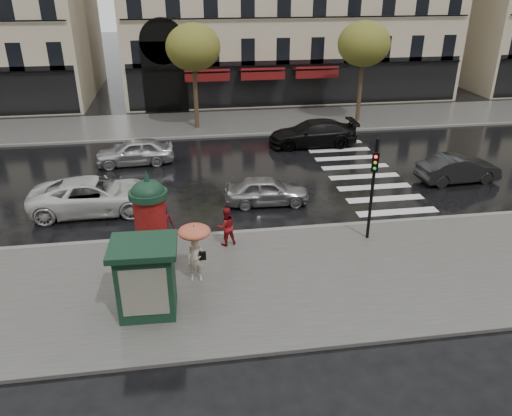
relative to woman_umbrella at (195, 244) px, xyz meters
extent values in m
plane|color=black|center=(2.81, 0.14, -1.47)|extent=(160.00, 160.00, 0.00)
cube|color=#474744|center=(2.81, -0.36, -1.41)|extent=(90.00, 7.00, 0.12)
cube|color=#474744|center=(2.81, 19.14, -1.41)|extent=(90.00, 6.00, 0.12)
cube|color=slate|center=(2.81, 3.14, -1.40)|extent=(90.00, 0.25, 0.14)
cube|color=slate|center=(2.81, 16.14, -1.40)|extent=(90.00, 0.25, 0.14)
cube|color=silver|center=(8.81, 9.74, -1.47)|extent=(3.60, 11.75, 0.01)
cylinder|color=#38281C|center=(0.81, 18.14, 1.13)|extent=(0.28, 0.28, 5.20)
ellipsoid|color=#4E6820|center=(0.81, 18.14, 3.73)|extent=(3.40, 3.40, 2.89)
cylinder|color=#38281C|center=(11.81, 18.14, 1.13)|extent=(0.28, 0.28, 5.20)
ellipsoid|color=#4E6820|center=(11.81, 18.14, 3.73)|extent=(3.40, 3.40, 2.89)
imported|color=beige|center=(0.00, 0.00, -0.58)|extent=(0.59, 0.41, 1.54)
cylinder|color=black|center=(0.00, 0.00, -0.07)|extent=(0.02, 0.02, 0.97)
ellipsoid|color=red|center=(0.00, 0.00, 0.44)|extent=(1.07, 1.07, 0.37)
cone|color=black|center=(0.00, 0.00, 0.66)|extent=(0.04, 0.04, 0.08)
cube|color=black|center=(0.22, -0.06, -0.43)|extent=(0.23, 0.10, 0.29)
imported|color=maroon|center=(1.20, 2.21, -0.60)|extent=(0.86, 0.75, 1.51)
imported|color=#4B0F17|center=(-1.09, 2.54, -0.49)|extent=(0.92, 0.68, 1.73)
cylinder|color=#133121|center=(-1.43, 1.36, -1.22)|extent=(1.25, 1.25, 0.27)
cylinder|color=maroon|center=(-1.43, 1.36, 0.04)|extent=(1.07, 1.07, 2.24)
cylinder|color=#133121|center=(-1.43, 1.36, 1.25)|extent=(1.29, 1.29, 0.22)
ellipsoid|color=#133121|center=(-1.43, 1.36, 1.34)|extent=(1.11, 1.11, 0.78)
cone|color=#133121|center=(-1.43, 1.36, 1.92)|extent=(0.18, 0.18, 0.40)
cylinder|color=black|center=(6.62, 1.94, 0.63)|extent=(0.12, 0.12, 3.96)
cube|color=black|center=(6.54, 1.74, 1.82)|extent=(0.30, 0.26, 0.69)
cube|color=#133121|center=(-1.49, -1.50, -0.29)|extent=(1.66, 1.37, 2.12)
cube|color=#133121|center=(-1.49, -1.50, 0.87)|extent=(1.98, 1.68, 0.18)
imported|color=#9C9DA1|center=(3.35, 5.86, -0.84)|extent=(3.79, 1.65, 1.27)
imported|color=black|center=(13.10, 7.02, -0.81)|extent=(4.13, 1.69, 1.33)
imported|color=silver|center=(-4.07, 6.17, -0.73)|extent=(5.38, 2.57, 1.48)
imported|color=black|center=(7.44, 13.61, -0.72)|extent=(5.22, 2.17, 1.51)
imported|color=silver|center=(-2.79, 11.92, -0.77)|extent=(4.23, 1.95, 1.41)
camera|label=1|loc=(-0.15, -14.14, 7.90)|focal=35.00mm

